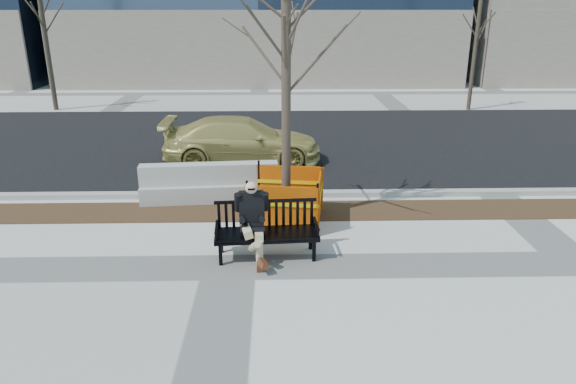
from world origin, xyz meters
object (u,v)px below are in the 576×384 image
seated_man (253,256)px  tree_fence (286,221)px  bench (267,257)px  jersey_barrier_left (211,200)px  sedan (243,162)px

seated_man → tree_fence: (0.65, 1.62, 0.00)m
bench → tree_fence: 1.70m
bench → tree_fence: tree_fence is taller
tree_fence → jersey_barrier_left: 2.17m
tree_fence → sedan: tree_fence is taller
bench → sedan: sedan is taller
bench → tree_fence: bearing=73.1°
jersey_barrier_left → bench: bearing=-69.3°
bench → seated_man: seated_man is taller
bench → seated_man: 0.26m
sedan → jersey_barrier_left: bearing=168.7°
seated_man → jersey_barrier_left: seated_man is taller
seated_man → jersey_barrier_left: (-1.11, 2.90, 0.00)m
tree_fence → jersey_barrier_left: tree_fence is taller
seated_man → sedan: size_ratio=0.31×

